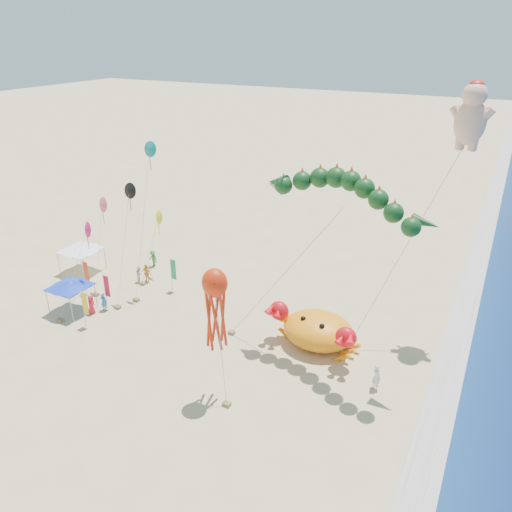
{
  "coord_description": "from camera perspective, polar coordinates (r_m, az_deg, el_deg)",
  "views": [
    {
      "loc": [
        12.93,
        -26.99,
        21.47
      ],
      "look_at": [
        -2.0,
        2.0,
        6.5
      ],
      "focal_mm": 35.0,
      "sensor_mm": 36.0,
      "label": 1
    }
  ],
  "objects": [
    {
      "name": "canopy_white",
      "position": [
        50.07,
        -19.44,
        0.84
      ],
      "size": [
        3.55,
        3.55,
        2.71
      ],
      "color": "gray",
      "rests_on": "ground"
    },
    {
      "name": "beachgoers",
      "position": [
        44.62,
        -11.17,
        -3.38
      ],
      "size": [
        25.32,
        10.35,
        1.86
      ],
      "color": "white",
      "rests_on": "ground"
    },
    {
      "name": "small_kites",
      "position": [
        43.3,
        -14.79,
        5.1
      ],
      "size": [
        5.63,
        10.52,
        13.26
      ],
      "color": "#0B757A",
      "rests_on": "ground"
    },
    {
      "name": "crab_inflatable",
      "position": [
        37.11,
        7.06,
        -8.34
      ],
      "size": [
        7.1,
        5.26,
        3.11
      ],
      "color": "orange",
      "rests_on": "ground"
    },
    {
      "name": "cherub_kite",
      "position": [
        36.54,
        23.36,
        14.61
      ],
      "size": [
        6.42,
        7.17,
        18.46
      ],
      "color": "#FFBB9B",
      "rests_on": "ground"
    },
    {
      "name": "canopy_blue",
      "position": [
        43.33,
        -20.54,
        -3.09
      ],
      "size": [
        3.19,
        3.19,
        2.71
      ],
      "color": "gray",
      "rests_on": "ground"
    },
    {
      "name": "ground",
      "position": [
        36.83,
        1.37,
        -11.01
      ],
      "size": [
        320.0,
        320.0,
        0.0
      ],
      "primitive_type": "plane",
      "color": "#D1B784",
      "rests_on": "ground"
    },
    {
      "name": "foam_strip",
      "position": [
        34.49,
        20.31,
        -15.67
      ],
      "size": [
        320.0,
        320.0,
        0.0
      ],
      "primitive_type": "plane",
      "color": "silver",
      "rests_on": "ground"
    },
    {
      "name": "dragon_kite",
      "position": [
        31.55,
        9.83,
        6.5
      ],
      "size": [
        13.64,
        4.09,
        13.08
      ],
      "color": "#0F3713",
      "rests_on": "ground"
    },
    {
      "name": "feather_flags",
      "position": [
        43.46,
        -15.96,
        -2.97
      ],
      "size": [
        7.05,
        8.01,
        3.2
      ],
      "color": "gray",
      "rests_on": "ground"
    },
    {
      "name": "octopus_kite",
      "position": [
        29.8,
        -4.65,
        -5.37
      ],
      "size": [
        2.18,
        1.82,
        8.84
      ],
      "color": "red",
      "rests_on": "ground"
    }
  ]
}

